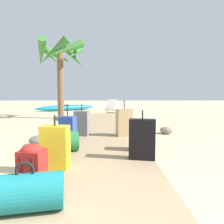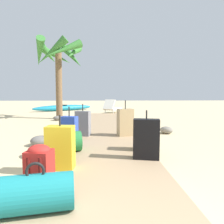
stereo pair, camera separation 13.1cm
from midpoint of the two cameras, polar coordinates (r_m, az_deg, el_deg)
ground_plane at (r=4.88m, az=-3.34°, el=-8.03°), size 60.00×60.00×0.00m
boardwalk at (r=5.87m, az=-3.15°, el=-5.41°), size 1.75×10.18×0.08m
suitcase_yellow at (r=2.93m, az=-15.52°, el=-9.51°), size 0.38×0.26×0.74m
suitcase_blue at (r=4.48m, az=-12.67°, el=-4.68°), size 0.37×0.29×0.76m
duffel_bag_teal at (r=2.03m, az=-22.38°, el=-20.26°), size 0.69×0.44×0.44m
duffel_bag_green at (r=3.75m, az=-14.52°, el=-8.11°), size 0.70×0.53×0.47m
suitcase_tan at (r=5.02m, az=2.97°, el=-2.89°), size 0.42×0.32×0.87m
suitcase_grey at (r=5.08m, az=-8.87°, el=-3.16°), size 0.39×0.28×0.78m
backpack_red at (r=2.46m, az=-21.14°, el=-13.61°), size 0.30×0.28×0.47m
backpack_olive at (r=3.78m, az=7.55°, el=-6.55°), size 0.34×0.28×0.51m
suitcase_black at (r=3.27m, az=8.41°, el=-7.47°), size 0.43×0.27×0.77m
palm_tree_far_left at (r=9.54m, az=-15.14°, el=14.33°), size 2.34×2.41×3.48m
lounge_chair at (r=11.63m, az=-0.30°, el=1.20°), size 1.19×1.63×0.81m
kayak at (r=13.99m, az=-13.65°, el=1.17°), size 3.74×2.81×0.39m
rock_left_near at (r=8.90m, az=-15.30°, el=-1.64°), size 0.45×0.40×0.19m
rock_left_mid at (r=4.70m, az=-20.29°, el=-7.53°), size 0.51×0.48×0.21m
rock_right_mid at (r=5.92m, az=14.37°, el=-4.90°), size 0.48×0.49×0.20m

